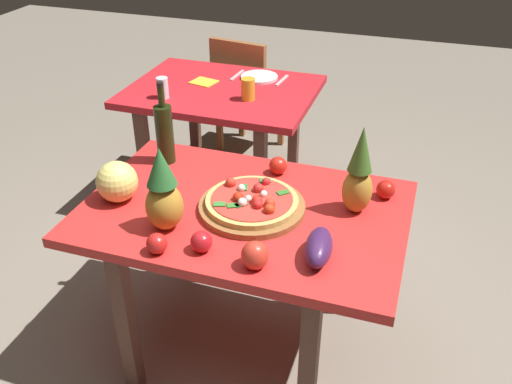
{
  "coord_description": "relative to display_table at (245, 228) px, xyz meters",
  "views": [
    {
      "loc": [
        0.6,
        -1.66,
        1.91
      ],
      "look_at": [
        0.03,
        0.05,
        0.79
      ],
      "focal_mm": 39.08,
      "sensor_mm": 36.0,
      "label": 1
    }
  ],
  "objects": [
    {
      "name": "dinner_plate",
      "position": [
        -0.38,
        1.34,
        0.1
      ],
      "size": [
        0.22,
        0.22,
        0.02
      ],
      "primitive_type": "cylinder",
      "color": "white",
      "rests_on": "background_table"
    },
    {
      "name": "pizza",
      "position": [
        0.03,
        -0.0,
        0.14
      ],
      "size": [
        0.35,
        0.35,
        0.06
      ],
      "color": "tan",
      "rests_on": "pizza_board"
    },
    {
      "name": "wine_bottle",
      "position": [
        -0.44,
        0.24,
        0.23
      ],
      "size": [
        0.08,
        0.08,
        0.36
      ],
      "color": "black",
      "rests_on": "display_table"
    },
    {
      "name": "tomato_near_board",
      "position": [
        -0.05,
        -0.29,
        0.13
      ],
      "size": [
        0.08,
        0.08,
        0.08
      ],
      "primitive_type": "sphere",
      "color": "red",
      "rests_on": "display_table"
    },
    {
      "name": "drinking_glass_juice",
      "position": [
        -0.34,
        1.02,
        0.15
      ],
      "size": [
        0.07,
        0.07,
        0.12
      ],
      "primitive_type": "cylinder",
      "color": "gold",
      "rests_on": "background_table"
    },
    {
      "name": "eggplant",
      "position": [
        0.33,
        -0.21,
        0.14
      ],
      "size": [
        0.11,
        0.21,
        0.09
      ],
      "primitive_type": "ellipsoid",
      "rotation": [
        0.0,
        0.0,
        1.68
      ],
      "color": "#3F1F4F",
      "rests_on": "display_table"
    },
    {
      "name": "dining_chair",
      "position": [
        -0.61,
        1.75,
        -0.16
      ],
      "size": [
        0.46,
        0.46,
        0.85
      ],
      "rotation": [
        0.0,
        0.0,
        2.99
      ],
      "color": "#905B30",
      "rests_on": "ground_plane"
    },
    {
      "name": "tomato_at_corner",
      "position": [
        -0.19,
        -0.35,
        0.13
      ],
      "size": [
        0.07,
        0.07,
        0.07
      ],
      "primitive_type": "sphere",
      "color": "red",
      "rests_on": "display_table"
    },
    {
      "name": "pineapple_left",
      "position": [
        -0.23,
        -0.21,
        0.24
      ],
      "size": [
        0.13,
        0.13,
        0.32
      ],
      "color": "#B9842B",
      "rests_on": "display_table"
    },
    {
      "name": "melon",
      "position": [
        -0.48,
        -0.09,
        0.17
      ],
      "size": [
        0.16,
        0.16,
        0.16
      ],
      "primitive_type": "sphere",
      "color": "#EEDC70",
      "rests_on": "display_table"
    },
    {
      "name": "pizza_board",
      "position": [
        0.03,
        -0.0,
        0.11
      ],
      "size": [
        0.4,
        0.4,
        0.02
      ],
      "primitive_type": "cylinder",
      "color": "#905B30",
      "rests_on": "display_table"
    },
    {
      "name": "bell_pepper",
      "position": [
        0.15,
        -0.32,
        0.14
      ],
      "size": [
        0.09,
        0.09,
        0.1
      ],
      "primitive_type": "ellipsoid",
      "color": "red",
      "rests_on": "display_table"
    },
    {
      "name": "display_table",
      "position": [
        0.0,
        0.0,
        0.0
      ],
      "size": [
        1.22,
        0.81,
        0.74
      ],
      "color": "brown",
      "rests_on": "ground_plane"
    },
    {
      "name": "background_table",
      "position": [
        -0.53,
        1.13,
        -0.01
      ],
      "size": [
        1.05,
        0.79,
        0.74
      ],
      "color": "brown",
      "rests_on": "ground_plane"
    },
    {
      "name": "tomato_beside_pepper",
      "position": [
        0.05,
        0.29,
        0.13
      ],
      "size": [
        0.08,
        0.08,
        0.08
      ],
      "primitive_type": "sphere",
      "color": "red",
      "rests_on": "display_table"
    },
    {
      "name": "pineapple_right",
      "position": [
        0.4,
        0.12,
        0.25
      ],
      "size": [
        0.11,
        0.11,
        0.35
      ],
      "color": "#B4812C",
      "rests_on": "display_table"
    },
    {
      "name": "napkin_folded",
      "position": [
        -0.67,
        1.18,
        0.1
      ],
      "size": [
        0.16,
        0.15,
        0.01
      ],
      "primitive_type": "cube",
      "rotation": [
        0.0,
        0.0,
        -0.22
      ],
      "color": "yellow",
      "rests_on": "background_table"
    },
    {
      "name": "tomato_by_bottle",
      "position": [
        0.5,
        0.25,
        0.13
      ],
      "size": [
        0.07,
        0.07,
        0.07
      ],
      "primitive_type": "sphere",
      "color": "red",
      "rests_on": "display_table"
    },
    {
      "name": "ground_plane",
      "position": [
        0.0,
        0.0,
        -0.64
      ],
      "size": [
        10.0,
        10.0,
        0.0
      ],
      "primitive_type": "plane",
      "color": "gray"
    },
    {
      "name": "fork_utensil",
      "position": [
        -0.52,
        1.34,
        0.1
      ],
      "size": [
        0.03,
        0.18,
        0.01
      ],
      "primitive_type": "cube",
      "rotation": [
        0.0,
        0.0,
        -0.08
      ],
      "color": "silver",
      "rests_on": "background_table"
    },
    {
      "name": "drinking_glass_water",
      "position": [
        -0.79,
        0.89,
        0.15
      ],
      "size": [
        0.06,
        0.06,
        0.11
      ],
      "primitive_type": "cylinder",
      "color": "silver",
      "rests_on": "background_table"
    },
    {
      "name": "knife_utensil",
      "position": [
        -0.24,
        1.34,
        0.1
      ],
      "size": [
        0.03,
        0.18,
        0.01
      ],
      "primitive_type": "cube",
      "rotation": [
        0.0,
        0.0,
        -0.09
      ],
      "color": "silver",
      "rests_on": "background_table"
    }
  ]
}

